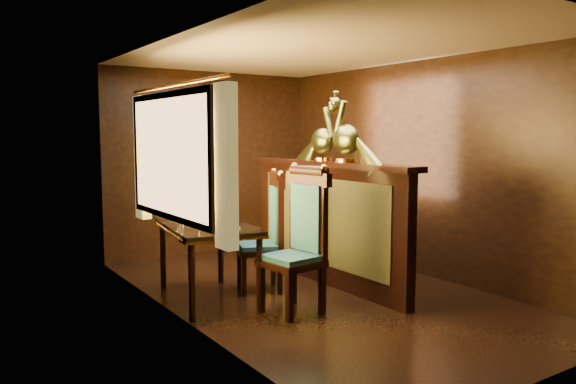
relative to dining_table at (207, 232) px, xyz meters
name	(u,v)px	position (x,y,z in m)	size (l,w,h in m)	color
ground	(318,293)	(1.05, -0.43, -0.69)	(5.00, 5.00, 0.00)	black
room_shell	(311,141)	(0.97, -0.41, 0.89)	(3.04, 5.04, 2.52)	black
partition	(325,219)	(1.37, -0.13, 0.02)	(0.26, 2.70, 1.36)	black
dining_table	(207,232)	(0.00, 0.00, 0.00)	(0.97, 1.39, 0.96)	black
chair_left	(302,234)	(0.61, -0.77, 0.03)	(0.55, 0.58, 1.38)	black
chair_right	(270,228)	(0.71, -0.04, -0.02)	(0.60, 0.62, 1.28)	black
peacock_left	(347,126)	(1.38, -0.48, 1.04)	(0.24, 0.63, 0.75)	#184A2D
peacock_right	(323,130)	(1.38, -0.07, 1.01)	(0.21, 0.57, 0.68)	#184A2D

